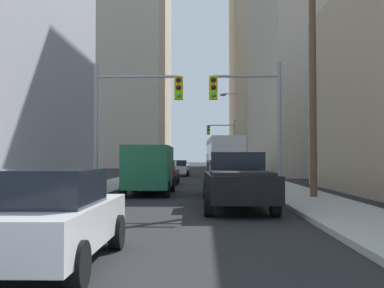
% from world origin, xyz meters
% --- Properties ---
extents(sidewalk_left, '(2.72, 160.00, 0.15)m').
position_xyz_m(sidewalk_left, '(-4.90, 50.00, 0.07)').
color(sidewalk_left, '#9E9E99').
rests_on(sidewalk_left, ground).
extents(sidewalk_right, '(2.72, 160.00, 0.15)m').
position_xyz_m(sidewalk_right, '(4.90, 50.00, 0.07)').
color(sidewalk_right, '#9E9E99').
rests_on(sidewalk_right, ground).
extents(city_bus, '(2.88, 11.58, 3.40)m').
position_xyz_m(city_bus, '(2.42, 37.89, 1.93)').
color(city_bus, silver).
rests_on(city_bus, ground).
extents(pickup_truck_black, '(2.20, 5.46, 1.90)m').
position_xyz_m(pickup_truck_black, '(1.87, 13.25, 0.93)').
color(pickup_truck_black, black).
rests_on(pickup_truck_black, ground).
extents(cargo_van_green, '(2.16, 5.25, 2.26)m').
position_xyz_m(cargo_van_green, '(-1.80, 19.67, 1.29)').
color(cargo_van_green, '#195938').
rests_on(cargo_van_green, ground).
extents(sedan_white, '(1.95, 4.21, 1.52)m').
position_xyz_m(sedan_white, '(-1.72, 5.06, 0.77)').
color(sedan_white, white).
rests_on(sedan_white, ground).
extents(sedan_blue, '(1.95, 4.24, 1.52)m').
position_xyz_m(sedan_blue, '(1.69, 18.77, 0.77)').
color(sedan_blue, navy).
rests_on(sedan_blue, ground).
extents(sedan_maroon, '(1.95, 4.23, 1.52)m').
position_xyz_m(sedan_maroon, '(-1.89, 28.16, 0.77)').
color(sedan_maroon, maroon).
rests_on(sedan_maroon, ground).
extents(sedan_silver, '(1.95, 4.25, 1.52)m').
position_xyz_m(sedan_silver, '(-1.68, 42.32, 0.77)').
color(sedan_silver, '#B7BABF').
rests_on(sedan_silver, ground).
extents(traffic_signal_near_left, '(4.04, 0.44, 6.00)m').
position_xyz_m(traffic_signal_near_left, '(-2.42, 18.77, 4.05)').
color(traffic_signal_near_left, gray).
rests_on(traffic_signal_near_left, ground).
extents(traffic_signal_near_right, '(3.24, 0.44, 6.00)m').
position_xyz_m(traffic_signal_near_right, '(2.79, 18.77, 4.02)').
color(traffic_signal_near_right, gray).
rests_on(traffic_signal_near_right, ground).
extents(traffic_signal_far_right, '(3.18, 0.44, 6.00)m').
position_xyz_m(traffic_signal_far_right, '(2.81, 49.90, 4.01)').
color(traffic_signal_far_right, gray).
rests_on(traffic_signal_far_right, ground).
extents(utility_pole_right, '(2.20, 0.28, 10.34)m').
position_xyz_m(utility_pole_right, '(5.18, 16.72, 5.45)').
color(utility_pole_right, brown).
rests_on(utility_pole_right, ground).
extents(street_lamp_right, '(2.21, 0.32, 7.50)m').
position_xyz_m(street_lamp_right, '(3.91, 38.16, 4.52)').
color(street_lamp_right, gray).
rests_on(street_lamp_right, ground).
extents(building_left_far_tower, '(22.83, 29.61, 52.55)m').
position_xyz_m(building_left_far_tower, '(-18.34, 90.97, 26.27)').
color(building_left_far_tower, '#B7A893').
rests_on(building_left_far_tower, ground).
extents(building_right_mid_block, '(24.45, 26.89, 29.75)m').
position_xyz_m(building_right_mid_block, '(19.19, 50.25, 14.88)').
color(building_right_mid_block, '#B7A893').
rests_on(building_right_mid_block, ground).
extents(building_right_far_highrise, '(24.27, 25.14, 66.89)m').
position_xyz_m(building_right_far_highrise, '(18.64, 92.48, 33.44)').
color(building_right_far_highrise, tan).
rests_on(building_right_far_highrise, ground).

